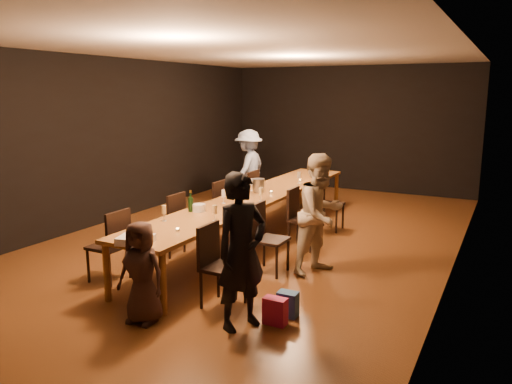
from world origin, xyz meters
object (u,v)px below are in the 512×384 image
at_px(chair_right_3, 330,204).
at_px(chair_left_2, 210,207).
at_px(table, 255,198).
at_px(chair_left_3, 245,194).
at_px(chair_right_1, 270,239).
at_px(chair_right_2, 304,219).
at_px(champagne_bottle, 191,201).
at_px(chair_left_1, 167,224).
at_px(birthday_cake, 136,240).
at_px(woman_birthday, 242,251).
at_px(plate_stack, 199,208).
at_px(ice_bucket, 259,185).
at_px(chair_right_0, 223,266).
at_px(man_blue, 249,168).
at_px(woman_tan, 321,214).
at_px(chair_left_0, 108,245).
at_px(child, 141,272).

xyz_separation_m(chair_right_3, chair_left_2, (-1.70, -1.20, 0.00)).
height_order(table, chair_left_3, chair_left_3).
height_order(chair_right_1, chair_right_2, same).
distance_m(chair_right_3, champagne_bottle, 2.86).
xyz_separation_m(chair_left_1, chair_left_3, (0.00, 2.40, 0.00)).
bearing_deg(champagne_bottle, birthday_cake, -78.17).
height_order(woman_birthday, plate_stack, woman_birthday).
bearing_deg(table, plate_stack, -98.03).
bearing_deg(ice_bucket, chair_right_0, -70.78).
height_order(chair_right_1, ice_bucket, ice_bucket).
height_order(chair_right_0, chair_right_3, same).
relative_size(chair_right_1, chair_right_2, 1.00).
xyz_separation_m(chair_right_3, ice_bucket, (-0.94, -0.90, 0.39)).
height_order(man_blue, champagne_bottle, man_blue).
height_order(woman_tan, champagne_bottle, woman_tan).
distance_m(chair_right_3, birthday_cake, 4.18).
relative_size(chair_left_0, ice_bucket, 4.27).
xyz_separation_m(chair_left_0, child, (1.15, -0.72, 0.08)).
distance_m(chair_left_0, woman_tan, 2.76).
bearing_deg(champagne_bottle, man_blue, 105.74).
distance_m(chair_left_1, man_blue, 3.40).
xyz_separation_m(chair_right_0, champagne_bottle, (-1.13, 1.01, 0.43)).
distance_m(chair_right_1, chair_left_0, 2.08).
distance_m(chair_left_0, chair_left_1, 1.20).
bearing_deg(child, plate_stack, 100.33).
bearing_deg(chair_right_0, child, -37.14).
bearing_deg(chair_right_0, woman_birthday, 51.30).
height_order(chair_right_0, ice_bucket, ice_bucket).
bearing_deg(plate_stack, chair_left_2, 116.60).
xyz_separation_m(woman_tan, champagne_bottle, (-1.71, -0.51, 0.10)).
xyz_separation_m(table, chair_right_2, (0.85, 0.00, -0.24)).
xyz_separation_m(plate_stack, ice_bucket, (0.10, 1.62, 0.06)).
xyz_separation_m(table, chair_left_3, (-0.85, 1.20, -0.24)).
xyz_separation_m(chair_right_3, chair_left_1, (-1.70, -2.40, 0.00)).
bearing_deg(plate_stack, table, 81.97).
xyz_separation_m(chair_right_2, chair_left_3, (-1.70, 1.20, 0.00)).
bearing_deg(man_blue, chair_right_1, 30.47).
relative_size(woman_tan, ice_bucket, 7.33).
bearing_deg(chair_left_2, chair_right_1, -125.22).
bearing_deg(chair_left_1, chair_right_3, -35.31).
relative_size(chair_right_2, birthday_cake, 2.17).
xyz_separation_m(chair_right_3, woman_birthday, (0.42, -3.94, 0.34)).
bearing_deg(chair_left_3, chair_left_1, -180.00).
bearing_deg(chair_right_0, chair_left_1, -125.22).
height_order(birthday_cake, plate_stack, plate_stack).
relative_size(chair_right_1, chair_left_0, 1.00).
bearing_deg(champagne_bottle, chair_left_1, 161.88).
height_order(chair_left_1, chair_left_2, same).
xyz_separation_m(chair_right_1, chair_right_3, (0.00, 2.40, 0.00)).
xyz_separation_m(chair_right_1, chair_left_0, (-1.70, -1.20, 0.00)).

